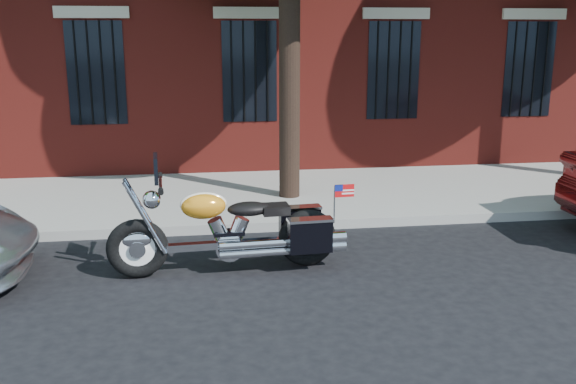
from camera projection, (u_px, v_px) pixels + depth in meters
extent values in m
plane|color=black|center=(284.00, 261.00, 8.59)|extent=(120.00, 120.00, 0.00)
cube|color=gray|center=(272.00, 226.00, 9.89)|extent=(40.00, 0.16, 0.15)
cube|color=gray|center=(260.00, 196.00, 11.70)|extent=(40.00, 3.60, 0.15)
cube|color=black|center=(249.00, 72.00, 12.96)|extent=(1.10, 0.14, 2.00)
cube|color=#B2A893|center=(249.00, 13.00, 12.65)|extent=(1.40, 0.20, 0.22)
cylinder|color=black|center=(250.00, 72.00, 12.88)|extent=(0.04, 0.04, 2.00)
cylinder|color=black|center=(289.00, 61.00, 10.83)|extent=(0.36, 0.36, 5.00)
torus|color=black|center=(137.00, 248.00, 7.91)|extent=(0.77, 0.21, 0.76)
torus|color=black|center=(307.00, 238.00, 8.33)|extent=(0.77, 0.21, 0.76)
cylinder|color=white|center=(137.00, 248.00, 7.91)|extent=(0.57, 0.10, 0.57)
cylinder|color=white|center=(307.00, 238.00, 8.33)|extent=(0.57, 0.10, 0.57)
ellipsoid|color=white|center=(137.00, 240.00, 7.88)|extent=(0.41, 0.17, 0.22)
ellipsoid|color=orange|center=(307.00, 228.00, 8.29)|extent=(0.41, 0.18, 0.22)
cube|color=white|center=(225.00, 245.00, 8.12)|extent=(1.70, 0.21, 0.09)
cylinder|color=white|center=(229.00, 246.00, 8.14)|extent=(0.37, 0.23, 0.36)
cylinder|color=white|center=(276.00, 247.00, 8.05)|extent=(1.42, 0.19, 0.10)
ellipsoid|color=orange|center=(203.00, 206.00, 7.95)|extent=(0.58, 0.36, 0.32)
ellipsoid|color=black|center=(249.00, 209.00, 8.07)|extent=(0.57, 0.36, 0.17)
cube|color=black|center=(300.00, 222.00, 8.57)|extent=(0.55, 0.21, 0.43)
cube|color=black|center=(310.00, 235.00, 8.01)|extent=(0.55, 0.21, 0.43)
cylinder|color=white|center=(160.00, 183.00, 7.77)|extent=(0.09, 0.89, 0.04)
sphere|color=white|center=(152.00, 200.00, 7.80)|extent=(0.24, 0.24, 0.23)
cube|color=black|center=(156.00, 169.00, 7.72)|extent=(0.07, 0.46, 0.32)
cube|color=red|center=(344.00, 191.00, 7.91)|extent=(0.25, 0.03, 0.16)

